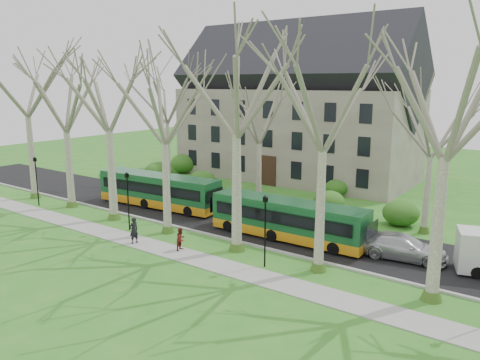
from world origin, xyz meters
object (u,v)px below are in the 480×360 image
(bus_follow, at_px, (287,219))
(sedan, at_px, (403,247))
(pedestrian_b, at_px, (181,239))
(pedestrian_a, at_px, (134,230))
(bus_lead, at_px, (158,190))

(bus_follow, relative_size, sedan, 2.16)
(sedan, xyz_separation_m, pedestrian_b, (-12.22, -6.93, -0.02))
(sedan, bearing_deg, pedestrian_a, 108.40)
(bus_follow, distance_m, pedestrian_a, 10.56)
(bus_follow, height_order, pedestrian_b, bus_follow)
(bus_follow, bearing_deg, bus_lead, 175.41)
(pedestrian_b, bearing_deg, bus_lead, 44.83)
(bus_lead, height_order, bus_follow, bus_lead)
(bus_lead, height_order, sedan, bus_lead)
(bus_follow, distance_m, pedestrian_b, 7.53)
(pedestrian_a, height_order, pedestrian_b, pedestrian_a)
(pedestrian_a, bearing_deg, pedestrian_b, 112.26)
(bus_follow, bearing_deg, sedan, 5.61)
(bus_follow, relative_size, pedestrian_a, 6.22)
(pedestrian_b, bearing_deg, bus_follow, -44.52)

